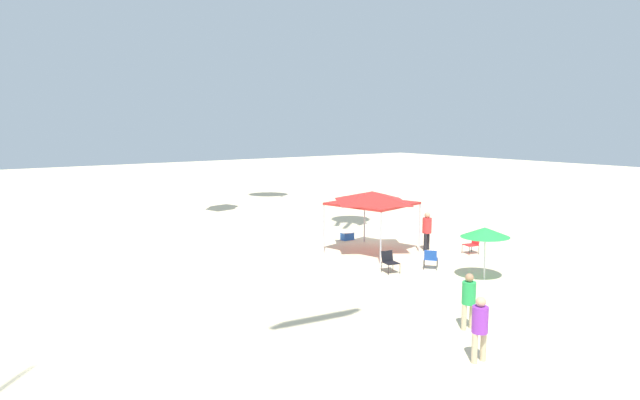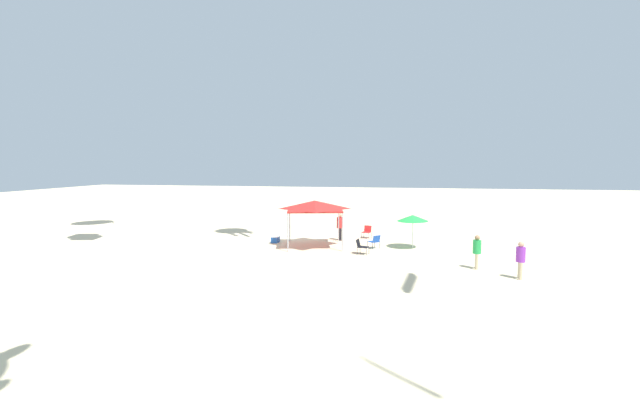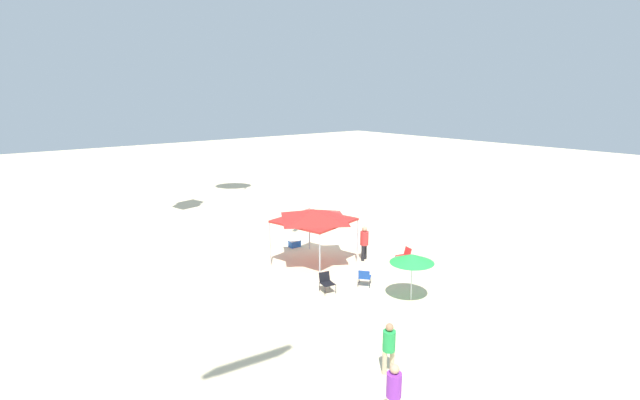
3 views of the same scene
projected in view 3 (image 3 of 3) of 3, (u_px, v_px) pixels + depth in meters
ground at (319, 251)px, 25.09m from camera, size 120.00×120.00×0.10m
canopy_tent at (314, 216)px, 22.56m from camera, size 3.82×3.77×2.79m
beach_umbrella at (412, 258)px, 18.61m from camera, size 1.81×1.81×2.02m
folding_chair_right_of_tent at (364, 276)px, 20.23m from camera, size 0.79×0.81×0.82m
folding_chair_left_of_tent at (326, 281)px, 19.72m from camera, size 0.72×0.64×0.82m
folding_chair_near_cooler at (405, 255)px, 22.97m from camera, size 0.65×0.73×0.82m
cooler_box at (295, 243)px, 25.57m from camera, size 0.46×0.65×0.40m
person_beachcomber at (364, 240)px, 23.37m from camera, size 0.42×0.45×1.78m
person_near_umbrella at (389, 344)px, 13.84m from camera, size 0.39×0.43×1.63m
person_by_tent at (394, 389)px, 11.72m from camera, size 0.39×0.44×1.65m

